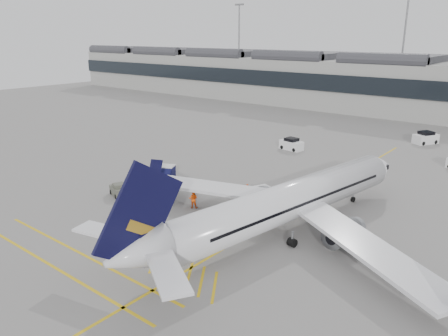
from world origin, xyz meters
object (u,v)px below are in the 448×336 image
Objects in this scene: belt_loader at (243,212)px; ramp_agent_a at (247,191)px; pushback_tug at (119,190)px; baggage_cart_a at (263,196)px; airliner_main at (286,203)px; ramp_agent_b at (193,199)px.

belt_loader is 5.12m from ramp_agent_a.
pushback_tug is (-11.24, -7.98, -0.19)m from ramp_agent_a.
baggage_cart_a reaches higher than belt_loader.
pushback_tug is (-13.72, -7.26, -0.46)m from baggage_cart_a.
airliner_main is 19.02m from pushback_tug.
ramp_agent_a reaches higher than pushback_tug.
airliner_main reaches higher than ramp_agent_b.
baggage_cart_a is at bearing 150.85° from airliner_main.
baggage_cart_a is at bearing -167.62° from ramp_agent_b.
baggage_cart_a is at bearing -71.71° from ramp_agent_a.
ramp_agent_b is at bearing -114.23° from baggage_cart_a.
ramp_agent_a is at bearing 157.35° from airliner_main.
baggage_cart_a is at bearing 47.99° from pushback_tug.
belt_loader reaches higher than ramp_agent_a.
airliner_main is 6.47m from baggage_cart_a.
belt_loader reaches higher than pushback_tug.
baggage_cart_a is 1.24× the size of ramp_agent_b.
belt_loader is at bearing 34.63° from pushback_tug.
airliner_main is at bearing -15.76° from baggage_cart_a.
baggage_cart_a reaches higher than ramp_agent_b.
airliner_main is 10.25m from ramp_agent_b.
pushback_tug is at bearing -160.26° from airliner_main.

